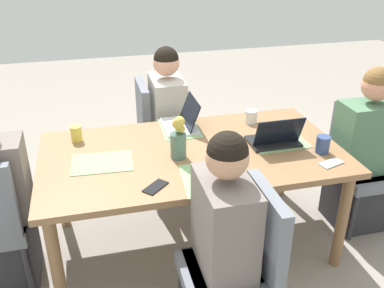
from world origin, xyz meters
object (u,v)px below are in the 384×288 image
object	(u,v)px
coffee_mug_near_left	(323,144)
coffee_mug_near_right	(76,134)
person_near_left_far	(223,253)
person_head_right_right_near	(362,159)
flower_vase	(178,138)
laptop_head_right_right_near	(275,138)
phone_silver	(331,163)
chair_far_left_mid	(158,129)
chair_near_left_far	(241,262)
laptop_far_left_mid	(183,122)
person_far_left_mid	(168,128)
phone_black	(156,187)
dining_table	(192,161)
coffee_mug_centre_left	(251,116)
chair_head_right_right_near	(363,157)

from	to	relation	value
coffee_mug_near_left	coffee_mug_near_right	xyz separation A→B (m)	(-1.48, 0.54, -0.00)
person_near_left_far	person_head_right_right_near	xyz separation A→B (m)	(1.24, 0.69, 0.00)
flower_vase	laptop_head_right_right_near	size ratio (longest dim) A/B	0.87
phone_silver	coffee_mug_near_right	bearing A→B (deg)	136.49
person_near_left_far	coffee_mug_near_left	xyz separation A→B (m)	(0.80, 0.52, 0.26)
chair_far_left_mid	coffee_mug_near_right	xyz separation A→B (m)	(-0.63, -0.54, 0.28)
coffee_mug_near_left	coffee_mug_near_right	size ratio (longest dim) A/B	1.06
chair_near_left_far	coffee_mug_near_right	xyz separation A→B (m)	(-0.75, 1.12, 0.28)
flower_vase	chair_near_left_far	bearing A→B (deg)	-78.23
person_head_right_right_near	laptop_far_left_mid	bearing A→B (deg)	161.53
person_far_left_mid	phone_black	distance (m)	1.22
coffee_mug_near_right	chair_near_left_far	bearing A→B (deg)	-56.04
dining_table	coffee_mug_centre_left	size ratio (longest dim) A/B	20.25
person_far_left_mid	chair_near_left_far	distance (m)	1.60
chair_head_right_right_near	coffee_mug_near_left	xyz separation A→B (m)	(-0.50, -0.25, 0.28)
chair_near_left_far	person_head_right_right_near	xyz separation A→B (m)	(1.17, 0.75, 0.03)
person_far_left_mid	coffee_mug_centre_left	size ratio (longest dim) A/B	12.88
flower_vase	laptop_far_left_mid	bearing A→B (deg)	73.84
phone_silver	dining_table	bearing A→B (deg)	136.40
laptop_head_right_right_near	coffee_mug_near_right	bearing A→B (deg)	163.55
phone_black	phone_silver	world-z (taller)	same
coffee_mug_near_right	phone_black	distance (m)	0.80
phone_silver	laptop_far_left_mid	bearing A→B (deg)	117.30
coffee_mug_centre_left	phone_black	size ratio (longest dim) A/B	0.62
person_far_left_mid	chair_head_right_right_near	xyz separation A→B (m)	(1.28, -0.77, -0.03)
dining_table	laptop_head_right_right_near	world-z (taller)	laptop_head_right_right_near
chair_near_left_far	laptop_head_right_right_near	world-z (taller)	laptop_head_right_right_near
chair_far_left_mid	phone_black	bearing A→B (deg)	-100.25
chair_far_left_mid	phone_black	world-z (taller)	chair_far_left_mid
chair_near_left_far	chair_head_right_right_near	size ratio (longest dim) A/B	1.00
chair_near_left_far	dining_table	bearing A→B (deg)	93.94
flower_vase	phone_silver	bearing A→B (deg)	-19.22
dining_table	person_near_left_far	distance (m)	0.74
person_far_left_mid	flower_vase	bearing A→B (deg)	-96.66
chair_near_left_far	phone_black	size ratio (longest dim) A/B	6.00
chair_far_left_mid	laptop_head_right_right_near	size ratio (longest dim) A/B	2.81
laptop_far_left_mid	person_far_left_mid	bearing A→B (deg)	92.80
chair_head_right_right_near	dining_table	bearing A→B (deg)	-178.38
person_near_left_far	chair_far_left_mid	bearing A→B (deg)	91.87
person_head_right_right_near	coffee_mug_centre_left	xyz separation A→B (m)	(-0.71, 0.37, 0.25)
dining_table	flower_vase	distance (m)	0.23
chair_head_right_right_near	coffee_mug_centre_left	distance (m)	0.87
laptop_head_right_right_near	flower_vase	bearing A→B (deg)	-178.21
coffee_mug_centre_left	person_head_right_right_near	bearing A→B (deg)	-27.46
chair_head_right_right_near	phone_black	size ratio (longest dim) A/B	6.00
dining_table	coffee_mug_near_left	world-z (taller)	coffee_mug_near_left
dining_table	laptop_far_left_mid	world-z (taller)	laptop_far_left_mid
flower_vase	phone_silver	size ratio (longest dim) A/B	1.85
chair_head_right_right_near	flower_vase	size ratio (longest dim) A/B	3.24
chair_near_left_far	person_near_left_far	distance (m)	0.10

